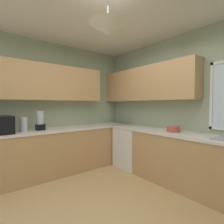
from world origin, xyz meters
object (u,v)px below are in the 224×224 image
at_px(bowl, 173,129).
at_px(blender_appliance, 40,121).
at_px(microwave, 0,125).
at_px(kettle, 24,124).
at_px(dishwasher, 132,147).

distance_m(bowl, blender_appliance, 2.42).
height_order(microwave, kettle, microwave).
bearing_deg(bowl, blender_appliance, -133.07).
distance_m(dishwasher, microwave, 2.53).
xyz_separation_m(kettle, blender_appliance, (-0.02, 0.29, 0.03)).
bearing_deg(kettle, blender_appliance, 93.98).
height_order(dishwasher, blender_appliance, blender_appliance).
relative_size(microwave, kettle, 1.87).
relative_size(kettle, blender_appliance, 0.71).
bearing_deg(dishwasher, bowl, 1.73).
height_order(microwave, blender_appliance, blender_appliance).
xyz_separation_m(microwave, kettle, (0.02, 0.34, -0.02)).
bearing_deg(kettle, bowl, 51.54).
height_order(kettle, blender_appliance, blender_appliance).
relative_size(dishwasher, bowl, 3.67).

